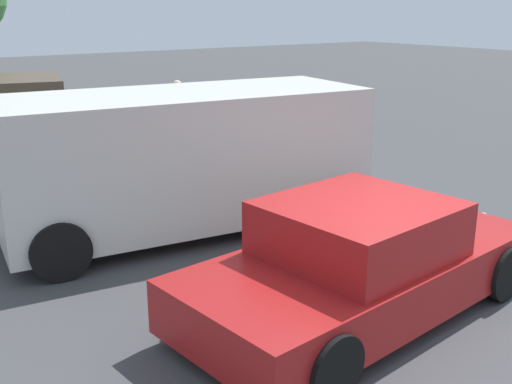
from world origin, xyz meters
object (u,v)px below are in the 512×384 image
(dog, at_px, (467,221))
(van_white, at_px, (184,157))
(pedestrian, at_px, (178,108))
(sedan_foreground, at_px, (361,263))

(dog, xyz_separation_m, van_white, (-3.19, 2.70, 0.88))
(pedestrian, bearing_deg, sedan_foreground, 90.91)
(sedan_foreground, xyz_separation_m, pedestrian, (2.42, 8.55, 0.36))
(sedan_foreground, relative_size, van_white, 0.81)
(sedan_foreground, height_order, dog, sedan_foreground)
(dog, bearing_deg, van_white, -154.28)
(sedan_foreground, bearing_deg, dog, 8.60)
(dog, xyz_separation_m, pedestrian, (-0.53, 7.79, 0.70))
(dog, distance_m, van_white, 4.27)
(sedan_foreground, height_order, pedestrian, pedestrian)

